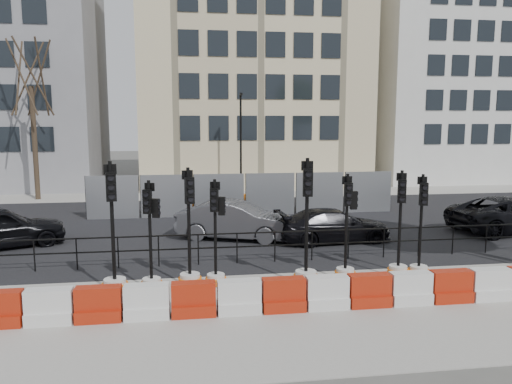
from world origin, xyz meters
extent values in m
plane|color=#51514C|center=(0.00, 0.00, 0.00)|extent=(120.00, 120.00, 0.00)
cube|color=gray|center=(0.00, -3.00, 0.01)|extent=(40.00, 6.00, 0.02)
cube|color=black|center=(0.00, 7.00, 0.01)|extent=(40.00, 14.00, 0.03)
cube|color=gray|center=(0.00, 16.00, 0.01)|extent=(40.00, 4.00, 0.02)
cube|color=gray|center=(-14.00, 22.00, 7.00)|extent=(11.00, 9.00, 14.00)
cube|color=beige|center=(2.00, 22.00, 9.00)|extent=(15.00, 10.00, 18.00)
cube|color=silver|center=(17.00, 22.00, 8.00)|extent=(12.00, 9.00, 16.00)
cylinder|color=black|center=(-7.20, 1.20, 0.50)|extent=(0.04, 0.04, 1.00)
cylinder|color=black|center=(-6.00, 1.20, 0.50)|extent=(0.04, 0.04, 1.00)
cylinder|color=black|center=(-4.80, 1.20, 0.50)|extent=(0.04, 0.04, 1.00)
cylinder|color=black|center=(-3.60, 1.20, 0.50)|extent=(0.04, 0.04, 1.00)
cylinder|color=black|center=(-2.40, 1.20, 0.50)|extent=(0.04, 0.04, 1.00)
cylinder|color=black|center=(-1.20, 1.20, 0.50)|extent=(0.04, 0.04, 1.00)
cylinder|color=black|center=(0.00, 1.20, 0.50)|extent=(0.04, 0.04, 1.00)
cylinder|color=black|center=(1.20, 1.20, 0.50)|extent=(0.04, 0.04, 1.00)
cylinder|color=black|center=(2.40, 1.20, 0.50)|extent=(0.04, 0.04, 1.00)
cylinder|color=black|center=(3.60, 1.20, 0.50)|extent=(0.04, 0.04, 1.00)
cylinder|color=black|center=(4.80, 1.20, 0.50)|extent=(0.04, 0.04, 1.00)
cylinder|color=black|center=(6.00, 1.20, 0.50)|extent=(0.04, 0.04, 1.00)
cylinder|color=black|center=(7.20, 1.20, 0.50)|extent=(0.04, 0.04, 1.00)
cube|color=black|center=(0.00, 1.20, 0.98)|extent=(18.00, 0.04, 0.04)
cube|color=black|center=(0.00, 1.20, 0.55)|extent=(18.00, 0.04, 0.04)
cube|color=#919499|center=(-6.00, 9.00, 1.00)|extent=(2.30, 0.05, 2.00)
cylinder|color=black|center=(-7.15, 9.00, 1.00)|extent=(0.05, 0.05, 2.00)
cube|color=#919499|center=(-3.60, 9.00, 1.00)|extent=(2.30, 0.05, 2.00)
cylinder|color=black|center=(-4.75, 9.00, 1.00)|extent=(0.05, 0.05, 2.00)
cube|color=#919499|center=(-1.20, 9.00, 1.00)|extent=(2.30, 0.05, 2.00)
cylinder|color=black|center=(-2.35, 9.00, 1.00)|extent=(0.05, 0.05, 2.00)
cube|color=#919499|center=(1.20, 9.00, 1.00)|extent=(2.30, 0.05, 2.00)
cylinder|color=black|center=(0.05, 9.00, 1.00)|extent=(0.05, 0.05, 2.00)
cube|color=#919499|center=(3.60, 9.00, 1.00)|extent=(2.30, 0.05, 2.00)
cylinder|color=black|center=(2.45, 9.00, 1.00)|extent=(0.05, 0.05, 2.00)
cube|color=#919499|center=(6.00, 9.00, 1.00)|extent=(2.30, 0.05, 2.00)
cylinder|color=black|center=(4.85, 9.00, 1.00)|extent=(0.05, 0.05, 2.00)
cube|color=orange|center=(-4.00, 10.50, 0.40)|extent=(1.00, 0.40, 0.80)
cube|color=orange|center=(-2.00, 10.50, 0.40)|extent=(1.00, 0.40, 0.80)
cube|color=orange|center=(0.00, 10.50, 0.40)|extent=(1.00, 0.40, 0.80)
cube|color=orange|center=(2.00, 10.50, 0.40)|extent=(1.00, 0.40, 0.80)
cube|color=orange|center=(4.00, 10.50, 0.40)|extent=(1.00, 0.40, 0.80)
cube|color=orange|center=(6.00, 10.50, 0.40)|extent=(1.00, 0.40, 0.80)
cylinder|color=black|center=(0.50, 15.00, 3.00)|extent=(0.12, 0.12, 6.00)
cube|color=black|center=(0.50, 14.75, 5.90)|extent=(0.12, 0.50, 0.12)
cylinder|color=#473828|center=(-11.00, 15.50, 3.15)|extent=(0.28, 0.28, 6.30)
cube|color=#AD220D|center=(-6.83, -2.80, 0.15)|extent=(1.00, 0.50, 0.30)
cube|color=silver|center=(-5.78, -2.80, 0.15)|extent=(1.00, 0.50, 0.30)
cube|color=silver|center=(-5.78, -2.80, 0.55)|extent=(1.00, 0.35, 0.50)
cube|color=#AD220D|center=(-4.72, -2.80, 0.15)|extent=(1.00, 0.50, 0.30)
cube|color=#AD220D|center=(-4.72, -2.80, 0.55)|extent=(1.00, 0.35, 0.50)
cube|color=silver|center=(-3.67, -2.80, 0.15)|extent=(1.00, 0.50, 0.30)
cube|color=silver|center=(-3.67, -2.80, 0.55)|extent=(1.00, 0.35, 0.50)
cube|color=#AD220D|center=(-2.62, -2.80, 0.15)|extent=(1.00, 0.50, 0.30)
cube|color=#AD220D|center=(-2.62, -2.80, 0.55)|extent=(1.00, 0.35, 0.50)
cube|color=silver|center=(-1.58, -2.80, 0.15)|extent=(1.00, 0.50, 0.30)
cube|color=silver|center=(-1.58, -2.80, 0.55)|extent=(1.00, 0.35, 0.50)
cube|color=#AD220D|center=(-0.52, -2.80, 0.15)|extent=(1.00, 0.50, 0.30)
cube|color=#AD220D|center=(-0.52, -2.80, 0.55)|extent=(1.00, 0.35, 0.50)
cube|color=silver|center=(0.53, -2.80, 0.15)|extent=(1.00, 0.50, 0.30)
cube|color=silver|center=(0.53, -2.80, 0.55)|extent=(1.00, 0.35, 0.50)
cube|color=#AD220D|center=(1.58, -2.80, 0.15)|extent=(1.00, 0.50, 0.30)
cube|color=#AD220D|center=(1.58, -2.80, 0.55)|extent=(1.00, 0.35, 0.50)
cube|color=silver|center=(2.63, -2.80, 0.15)|extent=(1.00, 0.50, 0.30)
cube|color=silver|center=(2.63, -2.80, 0.55)|extent=(1.00, 0.35, 0.50)
cube|color=#AD220D|center=(3.67, -2.80, 0.15)|extent=(1.00, 0.50, 0.30)
cube|color=#AD220D|center=(3.67, -2.80, 0.55)|extent=(1.00, 0.35, 0.50)
cube|color=silver|center=(4.73, -2.80, 0.15)|extent=(1.00, 0.50, 0.30)
cube|color=silver|center=(4.73, -2.80, 0.55)|extent=(1.00, 0.35, 0.50)
cylinder|color=silver|center=(-4.60, -1.08, 0.21)|extent=(0.57, 0.57, 0.42)
torus|color=orange|center=(-4.60, -1.08, 0.13)|extent=(0.68, 0.68, 0.05)
torus|color=orange|center=(-4.60, -1.08, 0.21)|extent=(0.68, 0.68, 0.05)
torus|color=orange|center=(-4.60, -1.08, 0.29)|extent=(0.68, 0.68, 0.05)
cylinder|color=black|center=(-4.60, -1.08, 1.88)|extent=(0.09, 0.09, 3.14)
cube|color=black|center=(-4.58, -1.20, 2.83)|extent=(0.27, 0.19, 0.73)
cylinder|color=black|center=(-4.57, -1.29, 2.60)|extent=(0.16, 0.08, 0.16)
cylinder|color=black|center=(-4.57, -1.29, 2.83)|extent=(0.16, 0.08, 0.16)
cylinder|color=black|center=(-4.57, -1.29, 3.06)|extent=(0.16, 0.08, 0.16)
cube|color=black|center=(-4.62, -1.02, 3.24)|extent=(0.31, 0.09, 0.25)
cylinder|color=silver|center=(-3.68, -0.98, 0.18)|extent=(0.48, 0.48, 0.36)
torus|color=orange|center=(-3.68, -0.98, 0.11)|extent=(0.58, 0.58, 0.04)
torus|color=orange|center=(-3.68, -0.98, 0.18)|extent=(0.58, 0.58, 0.04)
torus|color=orange|center=(-3.68, -0.98, 0.25)|extent=(0.58, 0.58, 0.04)
cylinder|color=black|center=(-3.68, -0.98, 1.61)|extent=(0.08, 0.08, 2.68)
cube|color=black|center=(-3.72, -1.08, 2.41)|extent=(0.24, 0.19, 0.62)
cylinder|color=black|center=(-3.74, -1.14, 2.21)|extent=(0.14, 0.09, 0.13)
cylinder|color=black|center=(-3.74, -1.14, 2.41)|extent=(0.14, 0.09, 0.13)
cylinder|color=black|center=(-3.74, -1.14, 2.60)|extent=(0.14, 0.09, 0.13)
cube|color=black|center=(-3.67, -0.93, 2.77)|extent=(0.26, 0.12, 0.21)
cube|color=black|center=(-3.52, -1.04, 2.23)|extent=(0.21, 0.17, 0.49)
cylinder|color=silver|center=(-2.68, -0.84, 0.20)|extent=(0.53, 0.53, 0.39)
torus|color=orange|center=(-2.68, -0.84, 0.12)|extent=(0.64, 0.64, 0.05)
torus|color=orange|center=(-2.68, -0.84, 0.20)|extent=(0.64, 0.64, 0.05)
torus|color=orange|center=(-2.68, -0.84, 0.28)|extent=(0.64, 0.64, 0.05)
cylinder|color=black|center=(-2.68, -0.84, 1.77)|extent=(0.09, 0.09, 2.95)
cube|color=black|center=(-2.65, -0.95, 2.66)|extent=(0.26, 0.20, 0.69)
cylinder|color=black|center=(-2.63, -1.03, 2.44)|extent=(0.16, 0.09, 0.15)
cylinder|color=black|center=(-2.63, -1.03, 2.66)|extent=(0.16, 0.09, 0.15)
cylinder|color=black|center=(-2.63, -1.03, 2.87)|extent=(0.16, 0.09, 0.15)
cube|color=black|center=(-2.70, -0.78, 3.05)|extent=(0.29, 0.11, 0.24)
cylinder|color=silver|center=(-1.99, -0.85, 0.18)|extent=(0.48, 0.48, 0.35)
torus|color=orange|center=(-1.99, -0.85, 0.11)|extent=(0.58, 0.58, 0.04)
torus|color=orange|center=(-1.99, -0.85, 0.18)|extent=(0.58, 0.58, 0.04)
torus|color=orange|center=(-1.99, -0.85, 0.25)|extent=(0.58, 0.58, 0.04)
cylinder|color=black|center=(-1.99, -0.85, 1.60)|extent=(0.08, 0.08, 2.66)
cube|color=black|center=(-2.02, -0.95, 2.39)|extent=(0.23, 0.17, 0.62)
cylinder|color=black|center=(-2.03, -1.02, 2.20)|extent=(0.14, 0.07, 0.13)
cylinder|color=black|center=(-2.03, -1.02, 2.39)|extent=(0.14, 0.07, 0.13)
cylinder|color=black|center=(-2.03, -1.02, 2.59)|extent=(0.14, 0.07, 0.13)
cube|color=black|center=(-1.98, -0.80, 2.75)|extent=(0.27, 0.08, 0.21)
cube|color=black|center=(-1.82, -0.89, 2.22)|extent=(0.20, 0.15, 0.49)
cylinder|color=silver|center=(0.43, -1.13, 0.21)|extent=(0.57, 0.57, 0.42)
torus|color=orange|center=(0.43, -1.13, 0.13)|extent=(0.69, 0.69, 0.05)
torus|color=orange|center=(0.43, -1.13, 0.21)|extent=(0.69, 0.69, 0.05)
torus|color=orange|center=(0.43, -1.13, 0.30)|extent=(0.69, 0.69, 0.05)
cylinder|color=black|center=(0.43, -1.13, 1.90)|extent=(0.09, 0.09, 3.16)
cube|color=black|center=(0.41, -1.25, 2.85)|extent=(0.27, 0.18, 0.74)
cylinder|color=black|center=(0.40, -1.34, 2.62)|extent=(0.16, 0.07, 0.16)
cylinder|color=black|center=(0.40, -1.34, 2.85)|extent=(0.16, 0.07, 0.16)
cylinder|color=black|center=(0.40, -1.34, 3.08)|extent=(0.16, 0.07, 0.16)
cube|color=black|center=(0.43, -1.06, 3.27)|extent=(0.32, 0.07, 0.25)
cylinder|color=silver|center=(1.62, -0.86, 0.18)|extent=(0.49, 0.49, 0.37)
torus|color=orange|center=(1.62, -0.86, 0.11)|extent=(0.59, 0.59, 0.05)
torus|color=orange|center=(1.62, -0.86, 0.18)|extent=(0.59, 0.59, 0.05)
torus|color=orange|center=(1.62, -0.86, 0.26)|extent=(0.59, 0.59, 0.05)
cylinder|color=black|center=(1.62, -0.86, 1.64)|extent=(0.08, 0.08, 2.74)
cube|color=black|center=(1.61, -0.97, 2.47)|extent=(0.23, 0.15, 0.64)
cylinder|color=black|center=(1.61, -1.04, 2.27)|extent=(0.14, 0.06, 0.14)
cylinder|color=black|center=(1.61, -1.04, 2.47)|extent=(0.14, 0.06, 0.14)
cylinder|color=black|center=(1.61, -1.04, 2.67)|extent=(0.14, 0.06, 0.14)
cube|color=black|center=(1.63, -0.80, 2.83)|extent=(0.28, 0.05, 0.22)
cube|color=black|center=(1.80, -0.87, 2.28)|extent=(0.19, 0.13, 0.50)
cylinder|color=silver|center=(3.18, -0.86, 0.19)|extent=(0.50, 0.50, 0.37)
torus|color=orange|center=(3.18, -0.86, 0.11)|extent=(0.61, 0.61, 0.05)
torus|color=orange|center=(3.18, -0.86, 0.19)|extent=(0.61, 0.61, 0.05)
torus|color=orange|center=(3.18, -0.86, 0.26)|extent=(0.61, 0.61, 0.05)
cylinder|color=black|center=(3.18, -0.86, 1.68)|extent=(0.08, 0.08, 2.80)
cube|color=black|center=(3.15, -0.96, 2.52)|extent=(0.25, 0.19, 0.65)
cylinder|color=black|center=(3.13, -1.04, 2.32)|extent=(0.15, 0.08, 0.14)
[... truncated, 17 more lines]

